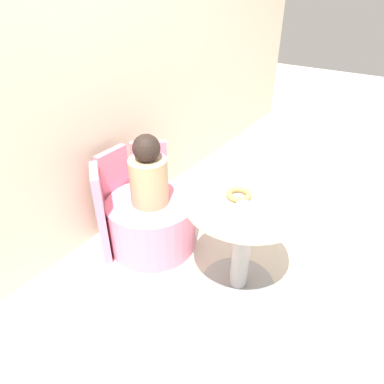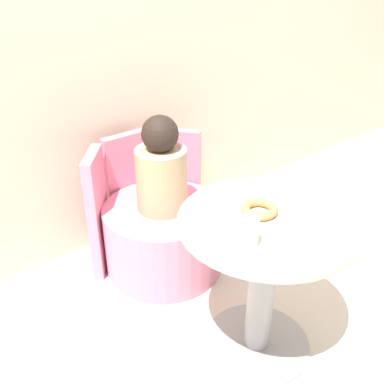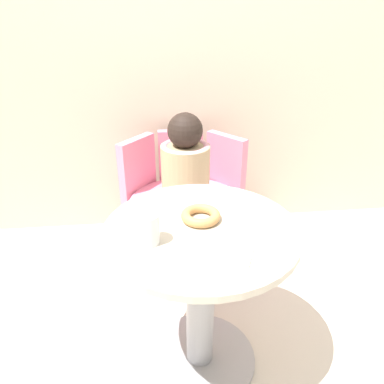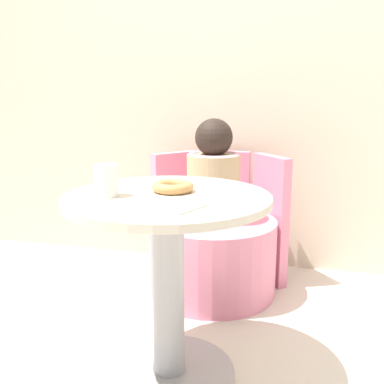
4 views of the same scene
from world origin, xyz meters
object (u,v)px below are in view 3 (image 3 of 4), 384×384
(round_table, at_px, (201,278))
(cup, at_px, (148,229))
(donut, at_px, (201,216))
(tub_chair, at_px, (186,230))
(child_figure, at_px, (185,164))

(round_table, height_order, cup, cup)
(round_table, relative_size, donut, 4.85)
(tub_chair, bearing_deg, round_table, -90.75)
(tub_chair, relative_size, child_figure, 1.27)
(donut, bearing_deg, child_figure, 89.56)
(donut, bearing_deg, tub_chair, 89.56)
(round_table, bearing_deg, donut, 85.23)
(cup, bearing_deg, donut, 32.93)
(tub_chair, xyz_separation_m, cup, (-0.18, -0.75, 0.51))
(round_table, xyz_separation_m, child_figure, (0.01, 0.68, 0.15))
(round_table, bearing_deg, child_figure, 89.25)
(child_figure, relative_size, cup, 4.75)
(round_table, distance_m, cup, 0.33)
(tub_chair, distance_m, child_figure, 0.39)
(donut, height_order, cup, cup)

